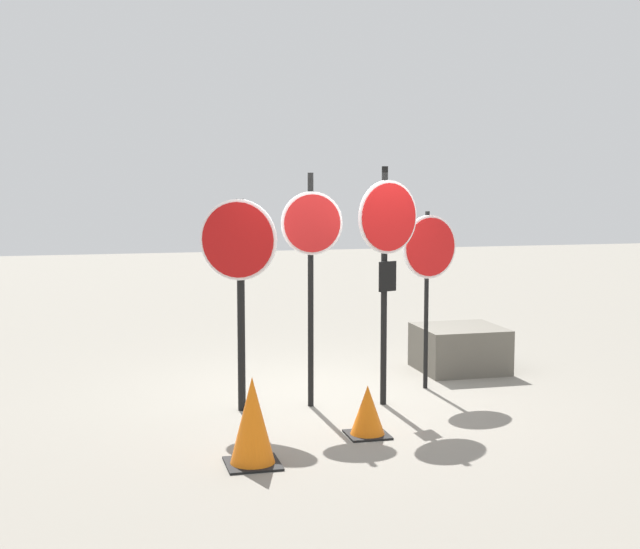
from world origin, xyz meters
TOP-DOWN VIEW (x-y plane):
  - ground_plane at (0.00, 0.00)m, footprint 40.00×40.00m
  - stop_sign_0 at (-1.08, -0.23)m, footprint 0.74×0.44m
  - stop_sign_1 at (-0.31, -0.23)m, footprint 0.67×0.12m
  - stop_sign_2 at (0.49, -0.35)m, footprint 0.74×0.30m
  - stop_sign_3 at (1.19, 0.24)m, footprint 0.71×0.22m
  - traffic_cone_0 at (-1.25, -1.99)m, footprint 0.46×0.46m
  - traffic_cone_1 at (-0.04, -1.40)m, footprint 0.39×0.39m
  - storage_crate at (1.94, 1.08)m, footprint 1.04×0.99m

SIDE VIEW (x-z plane):
  - ground_plane at x=0.00m, z-range 0.00..0.00m
  - traffic_cone_1 at x=-0.04m, z-range 0.00..0.48m
  - storage_crate at x=1.94m, z-range 0.00..0.56m
  - traffic_cone_0 at x=-1.25m, z-range 0.00..0.76m
  - stop_sign_3 at x=1.19m, z-range 0.51..2.57m
  - stop_sign_0 at x=-1.08m, z-range 0.48..2.70m
  - stop_sign_1 at x=-0.31m, z-range 0.49..2.98m
  - stop_sign_2 at x=0.49m, z-range 0.51..3.07m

